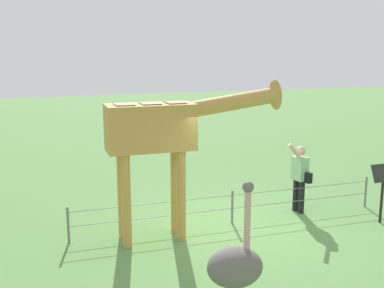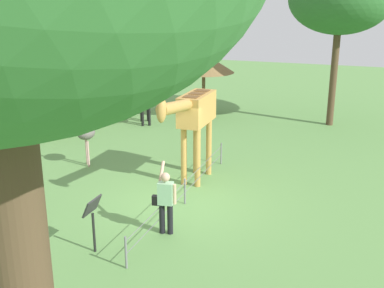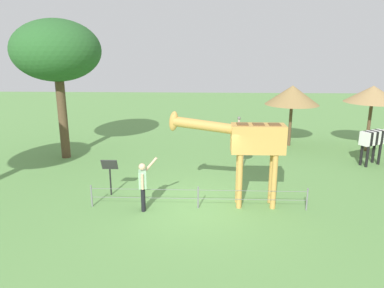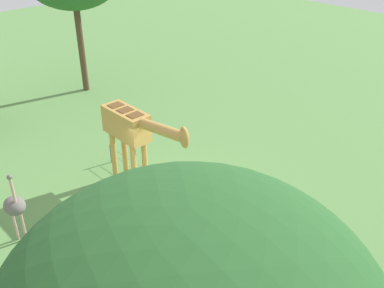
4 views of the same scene
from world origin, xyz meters
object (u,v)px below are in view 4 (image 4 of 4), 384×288
object	(u,v)px
giraffe	(132,130)
info_sign	(228,246)
visitor	(220,203)
ostrich	(15,206)

from	to	relation	value
giraffe	info_sign	size ratio (longest dim) A/B	2.81
visitor	ostrich	distance (m)	5.64
visitor	info_sign	bearing A→B (deg)	-40.64
visitor	ostrich	bearing A→B (deg)	-128.79
giraffe	visitor	bearing A→B (deg)	8.38
giraffe	info_sign	distance (m)	4.90
visitor	ostrich	world-z (taller)	ostrich
giraffe	ostrich	xyz separation A→B (m)	(-0.19, -3.90, -0.98)
ostrich	info_sign	size ratio (longest dim) A/B	1.70
ostrich	info_sign	distance (m)	5.86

